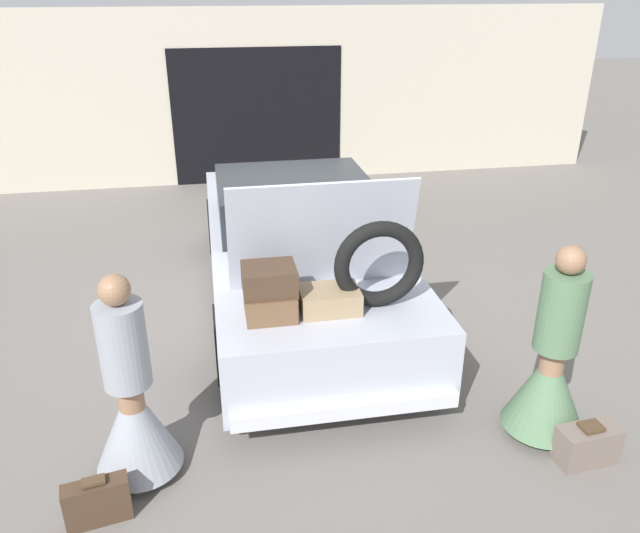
{
  "coord_description": "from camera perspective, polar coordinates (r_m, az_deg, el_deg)",
  "views": [
    {
      "loc": [
        -0.87,
        -6.0,
        3.18
      ],
      "look_at": [
        0.0,
        -1.27,
        0.96
      ],
      "focal_mm": 35.0,
      "sensor_mm": 36.0,
      "label": 1
    }
  ],
  "objects": [
    {
      "name": "ground_plane",
      "position": [
        6.85,
        -1.93,
        -2.9
      ],
      "size": [
        40.0,
        40.0,
        0.0
      ],
      "primitive_type": "plane",
      "color": "slate"
    },
    {
      "name": "garage_wall_back",
      "position": [
        10.72,
        -5.82,
        15.07
      ],
      "size": [
        12.0,
        0.14,
        2.8
      ],
      "color": "beige",
      "rests_on": "ground_plane"
    },
    {
      "name": "car",
      "position": [
        6.58,
        -1.99,
        1.61
      ],
      "size": [
        1.85,
        4.71,
        1.76
      ],
      "color": "#B2B7C6",
      "rests_on": "ground_plane"
    },
    {
      "name": "person_left",
      "position": [
        4.49,
        -16.76,
        -12.29
      ],
      "size": [
        0.6,
        0.6,
        1.54
      ],
      "rotation": [
        0.0,
        0.0,
        -1.47
      ],
      "color": "#997051",
      "rests_on": "ground_plane"
    },
    {
      "name": "person_right",
      "position": [
        4.96,
        20.31,
        -8.99
      ],
      "size": [
        0.61,
        0.61,
        1.56
      ],
      "rotation": [
        0.0,
        0.0,
        1.51
      ],
      "color": "#997051",
      "rests_on": "ground_plane"
    },
    {
      "name": "suitcase_beside_left_person",
      "position": [
        4.47,
        -19.69,
        -19.6
      ],
      "size": [
        0.42,
        0.21,
        0.34
      ],
      "color": "#473323",
      "rests_on": "ground_plane"
    },
    {
      "name": "suitcase_beside_right_person",
      "position": [
        5.03,
        23.24,
        -14.72
      ],
      "size": [
        0.46,
        0.25,
        0.32
      ],
      "color": "#75665B",
      "rests_on": "ground_plane"
    }
  ]
}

